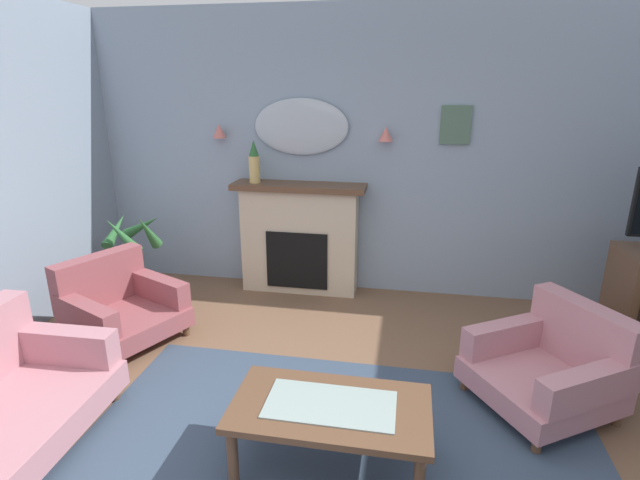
# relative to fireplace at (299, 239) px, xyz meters

# --- Properties ---
(wall_back) EXTENTS (6.88, 0.10, 2.86)m
(wall_back) POSITION_rel_fireplace_xyz_m (0.76, 0.22, 0.86)
(wall_back) COLOR #8C9EB2
(wall_back) RESTS_ON ground
(patterned_rug) EXTENTS (3.20, 2.40, 0.01)m
(patterned_rug) POSITION_rel_fireplace_xyz_m (0.76, -2.56, -0.56)
(patterned_rug) COLOR #38475B
(patterned_rug) RESTS_ON ground
(fireplace) EXTENTS (1.36, 0.36, 1.16)m
(fireplace) POSITION_rel_fireplace_xyz_m (0.00, 0.00, 0.00)
(fireplace) COLOR beige
(fireplace) RESTS_ON ground
(mantel_vase_centre) EXTENTS (0.11, 0.11, 0.43)m
(mantel_vase_centre) POSITION_rel_fireplace_xyz_m (-0.45, -0.03, 0.79)
(mantel_vase_centre) COLOR tan
(mantel_vase_centre) RESTS_ON fireplace
(wall_mirror) EXTENTS (0.96, 0.06, 0.56)m
(wall_mirror) POSITION_rel_fireplace_xyz_m (-0.00, 0.14, 1.14)
(wall_mirror) COLOR #B2BCC6
(wall_sconce_left) EXTENTS (0.14, 0.14, 0.14)m
(wall_sconce_left) POSITION_rel_fireplace_xyz_m (-0.85, 0.09, 1.09)
(wall_sconce_left) COLOR #D17066
(wall_sconce_right) EXTENTS (0.14, 0.14, 0.14)m
(wall_sconce_right) POSITION_rel_fireplace_xyz_m (0.85, 0.09, 1.09)
(wall_sconce_right) COLOR #D17066
(framed_picture) EXTENTS (0.28, 0.03, 0.36)m
(framed_picture) POSITION_rel_fireplace_xyz_m (1.50, 0.15, 1.18)
(framed_picture) COLOR #4C6B56
(coffee_table) EXTENTS (1.10, 0.60, 0.45)m
(coffee_table) POSITION_rel_fireplace_xyz_m (0.74, -2.49, -0.19)
(coffee_table) COLOR brown
(coffee_table) RESTS_ON ground
(armchair_beside_couch) EXTENTS (1.12, 1.12, 0.71)m
(armchair_beside_couch) POSITION_rel_fireplace_xyz_m (2.12, -1.60, -0.27)
(armchair_beside_couch) COLOR #B77A84
(armchair_beside_couch) RESTS_ON ground
(armchair_near_fireplace) EXTENTS (1.08, 1.07, 0.71)m
(armchair_near_fireplace) POSITION_rel_fireplace_xyz_m (-1.31, -1.29, -0.27)
(armchair_near_fireplace) COLOR #934C51
(armchair_near_fireplace) RESTS_ON ground
(potted_plant_corner_palm) EXTENTS (0.48, 0.48, 0.94)m
(potted_plant_corner_palm) POSITION_rel_fireplace_xyz_m (-1.58, -0.53, -0.15)
(potted_plant_corner_palm) COLOR #474C56
(potted_plant_corner_palm) RESTS_ON ground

